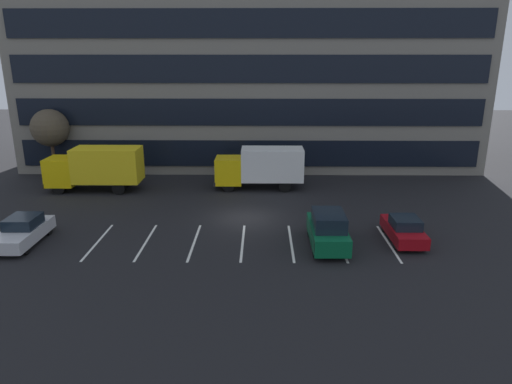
# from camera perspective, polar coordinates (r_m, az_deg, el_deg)

# --- Properties ---
(ground_plane) EXTENTS (120.00, 120.00, 0.00)m
(ground_plane) POSITION_cam_1_polar(r_m,az_deg,el_deg) (30.70, -1.34, -3.18)
(ground_plane) COLOR black
(office_building) EXTENTS (41.73, 13.78, 21.60)m
(office_building) POSITION_cam_1_polar(r_m,az_deg,el_deg) (46.78, -0.63, 17.21)
(office_building) COLOR slate
(office_building) RESTS_ON ground_plane
(lot_markings) EXTENTS (16.94, 5.40, 0.01)m
(lot_markings) POSITION_cam_1_polar(r_m,az_deg,el_deg) (26.82, -1.66, -6.23)
(lot_markings) COLOR silver
(lot_markings) RESTS_ON ground_plane
(box_truck_yellow_all) EXTENTS (7.42, 2.46, 3.44)m
(box_truck_yellow_all) POSITION_cam_1_polar(r_m,az_deg,el_deg) (38.27, -19.15, 2.96)
(box_truck_yellow_all) COLOR yellow
(box_truck_yellow_all) RESTS_ON ground_plane
(box_truck_yellow) EXTENTS (7.07, 2.34, 3.28)m
(box_truck_yellow) POSITION_cam_1_polar(r_m,az_deg,el_deg) (36.76, 0.62, 3.21)
(box_truck_yellow) COLOR yellow
(box_truck_yellow) RESTS_ON ground_plane
(sedan_silver) EXTENTS (1.85, 4.41, 1.58)m
(sedan_silver) POSITION_cam_1_polar(r_m,az_deg,el_deg) (29.55, -26.81, -4.35)
(sedan_silver) COLOR silver
(sedan_silver) RESTS_ON ground_plane
(suv_forest) EXTENTS (1.93, 4.56, 2.06)m
(suv_forest) POSITION_cam_1_polar(r_m,az_deg,el_deg) (26.22, 8.86, -4.65)
(suv_forest) COLOR #0C5933
(suv_forest) RESTS_ON ground_plane
(sedan_maroon) EXTENTS (1.72, 4.12, 1.48)m
(sedan_maroon) POSITION_cam_1_polar(r_m,az_deg,el_deg) (28.14, 17.78, -4.41)
(sedan_maroon) COLOR maroon
(sedan_maroon) RESTS_ON ground_plane
(bare_tree) EXTENTS (3.16, 3.16, 5.93)m
(bare_tree) POSITION_cam_1_polar(r_m,az_deg,el_deg) (43.44, -24.08, 7.22)
(bare_tree) COLOR #473323
(bare_tree) RESTS_ON ground_plane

